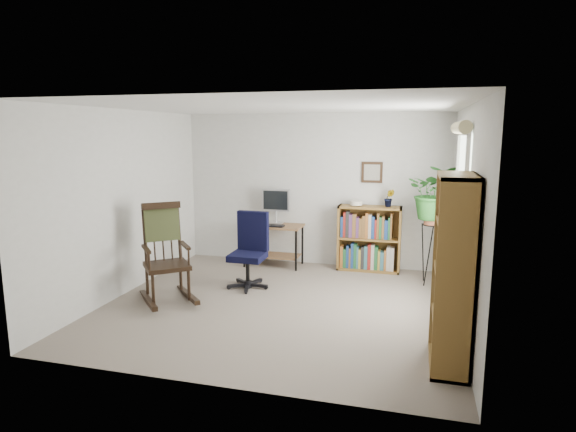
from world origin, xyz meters
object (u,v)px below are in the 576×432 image
(rocking_chair, at_px, (166,253))
(tall_bookshelf, at_px, (453,272))
(low_bookshelf, at_px, (369,238))
(desk, at_px, (274,245))
(office_chair, at_px, (247,250))

(rocking_chair, bearing_deg, tall_bookshelf, -54.33)
(low_bookshelf, bearing_deg, rocking_chair, -138.63)
(rocking_chair, relative_size, tall_bookshelf, 0.72)
(desk, relative_size, low_bookshelf, 0.91)
(low_bookshelf, bearing_deg, desk, -175.41)
(office_chair, bearing_deg, tall_bookshelf, -29.08)
(desk, distance_m, low_bookshelf, 1.51)
(desk, distance_m, rocking_chair, 2.11)
(rocking_chair, xyz_separation_m, tall_bookshelf, (3.33, -0.86, 0.25))
(office_chair, bearing_deg, desk, 92.34)
(rocking_chair, distance_m, tall_bookshelf, 3.44)
(office_chair, xyz_separation_m, rocking_chair, (-0.80, -0.76, 0.10))
(desk, distance_m, tall_bookshelf, 3.78)
(rocking_chair, relative_size, low_bookshelf, 1.25)
(desk, relative_size, tall_bookshelf, 0.52)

